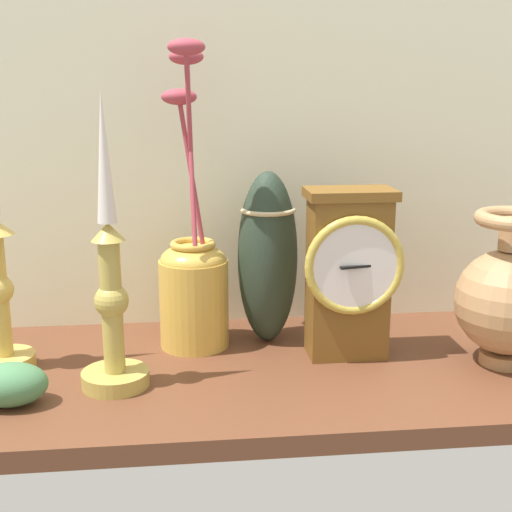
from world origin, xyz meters
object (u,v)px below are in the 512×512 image
object	(u,v)px
brass_vase_jar	(193,278)
mantel_clock	(349,272)
tall_ceramic_vase	(268,257)
candlestick_tall_center	(111,297)
brass_vase_bulbous	(509,296)

from	to	relation	value
brass_vase_jar	mantel_clock	bearing A→B (deg)	-16.77
tall_ceramic_vase	mantel_clock	bearing A→B (deg)	-34.96
mantel_clock	candlestick_tall_center	size ratio (longest dim) A/B	0.64
candlestick_tall_center	mantel_clock	bearing A→B (deg)	11.98
brass_vase_jar	tall_ceramic_vase	bearing A→B (deg)	4.39
brass_vase_jar	brass_vase_bulbous	bearing A→B (deg)	-15.70
candlestick_tall_center	brass_vase_jar	size ratio (longest dim) A/B	0.86
mantel_clock	tall_ceramic_vase	distance (cm)	11.46
brass_vase_jar	tall_ceramic_vase	world-z (taller)	brass_vase_jar
mantel_clock	candlestick_tall_center	distance (cm)	29.29
mantel_clock	brass_vase_jar	size ratio (longest dim) A/B	0.55
tall_ceramic_vase	candlestick_tall_center	bearing A→B (deg)	-146.74
brass_vase_bulbous	tall_ceramic_vase	xyz separation A→B (cm)	(-28.18, 11.45, 2.87)
tall_ceramic_vase	brass_vase_bulbous	bearing A→B (deg)	-22.11
candlestick_tall_center	tall_ceramic_vase	bearing A→B (deg)	33.26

